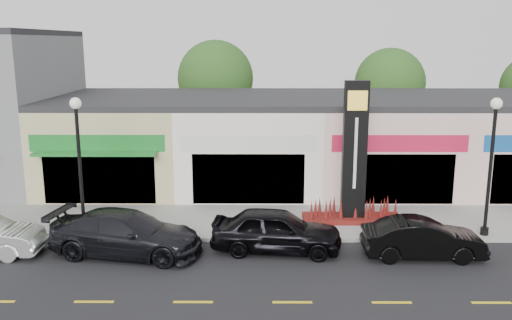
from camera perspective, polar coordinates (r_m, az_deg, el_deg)
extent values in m
plane|color=black|center=(19.63, 3.31, -10.74)|extent=(120.00, 120.00, 0.00)
cube|color=gray|center=(23.67, 2.76, -6.44)|extent=(52.00, 4.30, 0.15)
cube|color=gray|center=(21.55, 3.02, -8.36)|extent=(52.00, 0.20, 0.15)
cube|color=tan|center=(30.95, -13.71, 1.88)|extent=(7.00, 10.00, 4.50)
cube|color=#262628|center=(30.61, -13.94, 6.30)|extent=(7.00, 10.00, 0.30)
cube|color=black|center=(26.45, -16.15, -1.90)|extent=(5.25, 0.10, 2.40)
cube|color=#1A7527|center=(26.10, -16.38, 1.72)|extent=(6.30, 0.12, 0.80)
cube|color=#1A7527|center=(25.75, -16.60, 0.66)|extent=(5.60, 0.90, 0.12)
cube|color=white|center=(30.03, -0.63, 1.92)|extent=(7.00, 10.00, 4.50)
cube|color=#262628|center=(29.69, -0.64, 6.48)|extent=(7.00, 10.00, 0.30)
cube|color=black|center=(25.38, -0.80, -2.00)|extent=(5.25, 0.10, 2.40)
cube|color=silver|center=(25.01, -0.82, 1.78)|extent=(6.30, 0.12, 0.80)
cube|color=#CEA49D|center=(30.73, 12.54, 1.86)|extent=(7.00, 10.00, 4.50)
cube|color=#262628|center=(30.40, 12.75, 6.31)|extent=(7.00, 10.00, 0.30)
cube|color=black|center=(26.20, 14.70, -1.95)|extent=(5.25, 0.10, 2.40)
cube|color=#C51A3D|center=(25.84, 14.90, 1.70)|extent=(6.30, 0.12, 0.80)
cube|color=#CEA49D|center=(32.93, 24.53, 1.73)|extent=(7.00, 10.00, 4.50)
cube|color=#262628|center=(32.62, 24.91, 5.87)|extent=(7.00, 10.00, 0.30)
cylinder|color=#382619|center=(38.14, -4.21, 3.10)|extent=(0.36, 0.36, 3.15)
sphere|color=#214816|center=(37.73, -4.29, 8.59)|extent=(5.20, 5.20, 5.20)
cylinder|color=#382619|center=(39.10, 13.64, 2.88)|extent=(0.36, 0.36, 2.97)
sphere|color=#214816|center=(38.70, 13.89, 7.86)|extent=(4.80, 4.80, 4.80)
cylinder|color=black|center=(22.91, -17.60, -7.07)|extent=(0.32, 0.32, 0.30)
cylinder|color=black|center=(22.23, -18.02, -0.98)|extent=(0.14, 0.14, 5.00)
sphere|color=silver|center=(21.80, -18.47, 5.69)|extent=(0.44, 0.44, 0.44)
cylinder|color=black|center=(23.62, 22.90, -6.90)|extent=(0.32, 0.32, 0.30)
cylinder|color=black|center=(22.96, 23.42, -0.99)|extent=(0.14, 0.14, 5.00)
sphere|color=silver|center=(22.54, 23.99, 5.46)|extent=(0.44, 0.44, 0.44)
cube|color=#4F0D10|center=(23.79, 10.06, -6.07)|extent=(4.20, 1.30, 0.20)
cube|color=black|center=(23.05, 10.33, 0.78)|extent=(1.00, 0.40, 6.00)
cube|color=yellow|center=(22.50, 10.64, 6.17)|extent=(0.80, 0.05, 0.80)
cube|color=silver|center=(22.83, 10.43, 0.67)|extent=(0.12, 0.04, 3.00)
imported|color=black|center=(20.58, -13.49, -7.53)|extent=(3.21, 5.92, 1.63)
imported|color=black|center=(20.34, 2.17, -7.39)|extent=(2.44, 5.01, 1.65)
imported|color=black|center=(20.70, 17.16, -7.92)|extent=(1.59, 4.36, 1.43)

